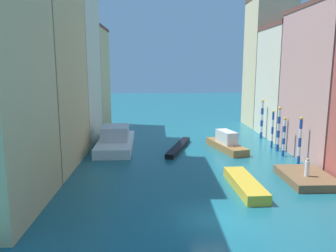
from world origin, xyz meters
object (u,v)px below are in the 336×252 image
(vaporetto_white, at_px, (116,140))
(motorboat_0, at_px, (245,184))
(mooring_pole_0, at_px, (300,140))
(gondola_black, at_px, (179,147))
(mooring_pole_3, at_px, (272,129))
(waterfront_dock, at_px, (307,178))
(mooring_pole_1, at_px, (284,136))
(mooring_pole_4, at_px, (262,119))
(mooring_pole_2, at_px, (279,129))
(person_on_dock, at_px, (307,168))
(motorboat_1, at_px, (226,143))

(vaporetto_white, xyz_separation_m, motorboat_0, (11.78, -13.68, -0.53))
(mooring_pole_0, distance_m, gondola_black, 13.26)
(gondola_black, bearing_deg, motorboat_0, -71.04)
(mooring_pole_3, bearing_deg, gondola_black, -178.34)
(gondola_black, bearing_deg, waterfront_dock, -48.01)
(mooring_pole_3, height_order, motorboat_0, mooring_pole_3)
(mooring_pole_1, distance_m, mooring_pole_4, 9.11)
(mooring_pole_1, relative_size, motorboat_0, 0.63)
(gondola_black, bearing_deg, vaporetto_white, 172.82)
(vaporetto_white, bearing_deg, mooring_pole_2, -6.27)
(mooring_pole_1, distance_m, gondola_black, 11.70)
(mooring_pole_0, bearing_deg, gondola_black, 150.52)
(person_on_dock, xyz_separation_m, mooring_pole_1, (1.31, 8.45, 0.81))
(mooring_pole_4, distance_m, motorboat_1, 8.86)
(vaporetto_white, bearing_deg, motorboat_0, -49.26)
(person_on_dock, relative_size, motorboat_1, 0.21)
(motorboat_0, distance_m, motorboat_1, 12.40)
(mooring_pole_3, height_order, motorboat_1, mooring_pole_3)
(person_on_dock, distance_m, gondola_black, 15.30)
(mooring_pole_3, relative_size, mooring_pole_4, 0.86)
(mooring_pole_1, bearing_deg, gondola_black, 163.41)
(mooring_pole_1, xyz_separation_m, mooring_pole_4, (0.50, 9.08, 0.49))
(mooring_pole_0, xyz_separation_m, mooring_pole_2, (-0.14, 5.32, 0.17))
(person_on_dock, bearing_deg, motorboat_1, 110.49)
(vaporetto_white, relative_size, motorboat_0, 1.57)
(mooring_pole_2, relative_size, motorboat_0, 0.75)
(mooring_pole_0, relative_size, mooring_pole_3, 1.06)
(mooring_pole_3, bearing_deg, vaporetto_white, 178.11)
(mooring_pole_2, distance_m, motorboat_1, 6.07)
(person_on_dock, xyz_separation_m, mooring_pole_4, (1.81, 17.53, 1.30))
(person_on_dock, distance_m, mooring_pole_1, 8.59)
(mooring_pole_4, bearing_deg, vaporetto_white, -165.64)
(mooring_pole_1, relative_size, mooring_pole_2, 0.83)
(mooring_pole_3, xyz_separation_m, motorboat_1, (-5.58, -0.73, -1.50))
(mooring_pole_4, xyz_separation_m, gondola_black, (-11.56, -5.79, -2.40))
(mooring_pole_1, bearing_deg, waterfront_dock, -97.35)
(mooring_pole_0, height_order, mooring_pole_3, mooring_pole_0)
(mooring_pole_1, relative_size, mooring_pole_4, 0.82)
(mooring_pole_4, distance_m, motorboat_0, 20.00)
(person_on_dock, height_order, mooring_pole_3, mooring_pole_3)
(gondola_black, bearing_deg, mooring_pole_4, 26.60)
(mooring_pole_4, bearing_deg, motorboat_0, -111.18)
(mooring_pole_3, bearing_deg, mooring_pole_4, 85.07)
(motorboat_1, bearing_deg, vaporetto_white, 174.08)
(mooring_pole_4, relative_size, motorboat_0, 0.77)
(gondola_black, bearing_deg, mooring_pole_1, -16.59)
(mooring_pole_1, distance_m, motorboat_1, 6.41)
(mooring_pole_1, xyz_separation_m, mooring_pole_3, (0.02, 3.62, 0.11))
(person_on_dock, bearing_deg, mooring_pole_0, 72.80)
(mooring_pole_4, height_order, gondola_black, mooring_pole_4)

